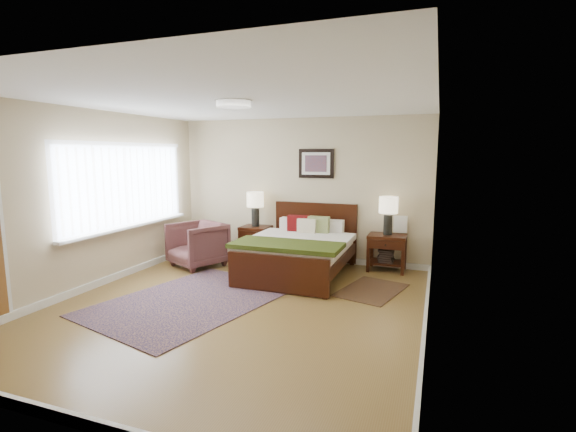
# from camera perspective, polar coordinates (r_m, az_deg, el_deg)

# --- Properties ---
(floor) EXTENTS (5.00, 5.00, 0.00)m
(floor) POSITION_cam_1_polar(r_m,az_deg,el_deg) (5.37, -6.94, -12.12)
(floor) COLOR brown
(floor) RESTS_ON ground
(back_wall) EXTENTS (4.50, 0.04, 2.50)m
(back_wall) POSITION_cam_1_polar(r_m,az_deg,el_deg) (7.37, 1.68, 3.55)
(back_wall) COLOR #C5B48F
(back_wall) RESTS_ON ground
(front_wall) EXTENTS (4.50, 0.04, 2.50)m
(front_wall) POSITION_cam_1_polar(r_m,az_deg,el_deg) (3.09, -28.78, -4.44)
(front_wall) COLOR #C5B48F
(front_wall) RESTS_ON ground
(left_wall) EXTENTS (0.04, 5.00, 2.50)m
(left_wall) POSITION_cam_1_polar(r_m,az_deg,el_deg) (6.41, -25.43, 1.98)
(left_wall) COLOR #C5B48F
(left_wall) RESTS_ON ground
(right_wall) EXTENTS (0.04, 5.00, 2.50)m
(right_wall) POSITION_cam_1_polar(r_m,az_deg,el_deg) (4.52, 19.14, -0.06)
(right_wall) COLOR #C5B48F
(right_wall) RESTS_ON ground
(ceiling) EXTENTS (4.50, 5.00, 0.02)m
(ceiling) POSITION_cam_1_polar(r_m,az_deg,el_deg) (5.07, -7.46, 15.40)
(ceiling) COLOR white
(ceiling) RESTS_ON back_wall
(window) EXTENTS (0.11, 2.72, 1.32)m
(window) POSITION_cam_1_polar(r_m,az_deg,el_deg) (6.87, -21.04, 3.68)
(window) COLOR silver
(window) RESTS_ON left_wall
(ceil_fixture) EXTENTS (0.44, 0.44, 0.08)m
(ceil_fixture) POSITION_cam_1_polar(r_m,az_deg,el_deg) (5.06, -7.45, 15.00)
(ceil_fixture) COLOR white
(ceil_fixture) RESTS_ON ceiling
(bed) EXTENTS (1.58, 1.90, 1.02)m
(bed) POSITION_cam_1_polar(r_m,az_deg,el_deg) (6.52, 1.55, -4.01)
(bed) COLOR #351608
(bed) RESTS_ON ground
(wall_art) EXTENTS (0.62, 0.05, 0.50)m
(wall_art) POSITION_cam_1_polar(r_m,az_deg,el_deg) (7.23, 3.86, 7.17)
(wall_art) COLOR black
(wall_art) RESTS_ON back_wall
(nightstand_left) EXTENTS (0.50, 0.45, 0.60)m
(nightstand_left) POSITION_cam_1_polar(r_m,az_deg,el_deg) (7.52, -4.52, -2.35)
(nightstand_left) COLOR #351608
(nightstand_left) RESTS_ON ground
(nightstand_right) EXTENTS (0.60, 0.45, 0.59)m
(nightstand_right) POSITION_cam_1_polar(r_m,az_deg,el_deg) (6.94, 13.37, -4.42)
(nightstand_right) COLOR #351608
(nightstand_right) RESTS_ON ground
(lamp_left) EXTENTS (0.30, 0.30, 0.61)m
(lamp_left) POSITION_cam_1_polar(r_m,az_deg,el_deg) (7.46, -4.50, 1.76)
(lamp_left) COLOR black
(lamp_left) RESTS_ON nightstand_left
(lamp_right) EXTENTS (0.30, 0.30, 0.61)m
(lamp_right) POSITION_cam_1_polar(r_m,az_deg,el_deg) (6.84, 13.56, 0.92)
(lamp_right) COLOR black
(lamp_right) RESTS_ON nightstand_right
(armchair) EXTENTS (1.07, 1.08, 0.74)m
(armchair) POSITION_cam_1_polar(r_m,az_deg,el_deg) (7.21, -12.29, -3.82)
(armchair) COLOR brown
(armchair) RESTS_ON ground
(rug_persian) EXTENTS (2.31, 2.82, 0.01)m
(rug_persian) POSITION_cam_1_polar(r_m,az_deg,el_deg) (5.64, -13.16, -11.21)
(rug_persian) COLOR #0B0F38
(rug_persian) RESTS_ON ground
(rug_navy) EXTENTS (0.98, 1.24, 0.01)m
(rug_navy) POSITION_cam_1_polar(r_m,az_deg,el_deg) (6.01, 11.33, -9.90)
(rug_navy) COLOR black
(rug_navy) RESTS_ON ground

